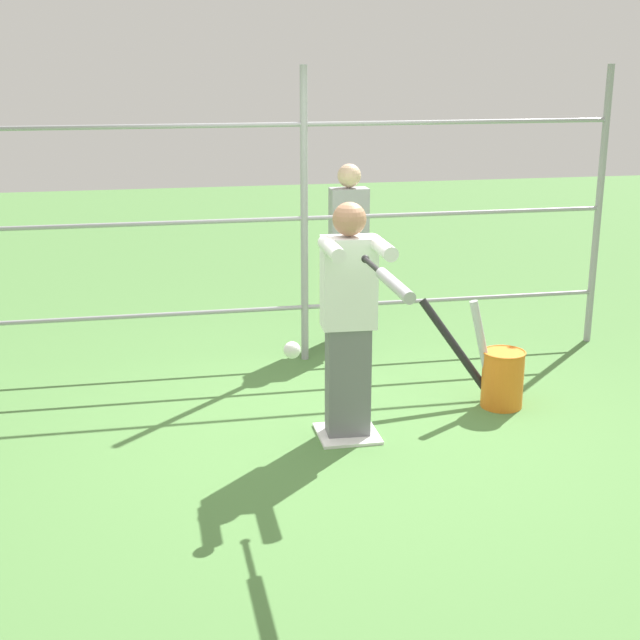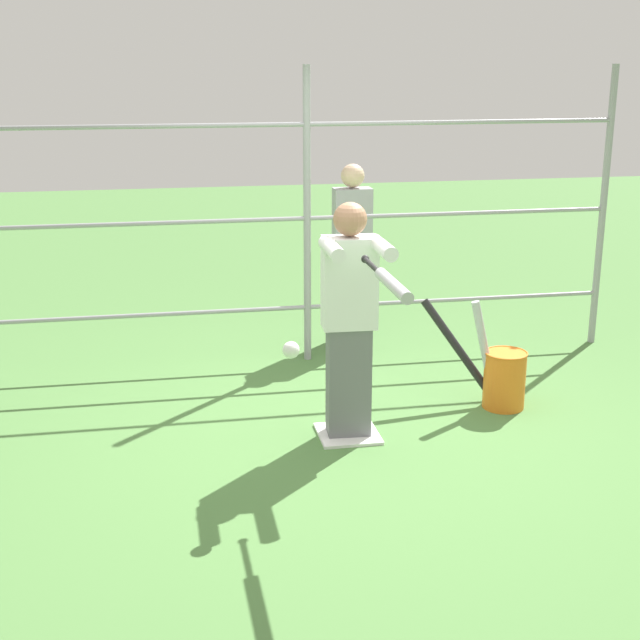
{
  "view_description": "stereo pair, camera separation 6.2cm",
  "coord_description": "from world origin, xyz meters",
  "px_view_note": "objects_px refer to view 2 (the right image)",
  "views": [
    {
      "loc": [
        1.25,
        5.37,
        2.44
      ],
      "look_at": [
        0.25,
        0.3,
        0.91
      ],
      "focal_mm": 50.0,
      "sensor_mm": 36.0,
      "label": 1
    },
    {
      "loc": [
        1.19,
        5.38,
        2.44
      ],
      "look_at": [
        0.25,
        0.3,
        0.91
      ],
      "focal_mm": 50.0,
      "sensor_mm": 36.0,
      "label": 2
    }
  ],
  "objects_px": {
    "softball_in_flight": "(291,350)",
    "batter": "(350,314)",
    "baseball_bat_swinging": "(390,282)",
    "bat_bucket": "(500,376)",
    "bystander_behind_fence": "(352,251)"
  },
  "relations": [
    {
      "from": "softball_in_flight",
      "to": "batter",
      "type": "bearing_deg",
      "value": -124.12
    },
    {
      "from": "batter",
      "to": "baseball_bat_swinging",
      "type": "relative_size",
      "value": 1.74
    },
    {
      "from": "bat_bucket",
      "to": "batter",
      "type": "bearing_deg",
      "value": 15.0
    },
    {
      "from": "batter",
      "to": "bystander_behind_fence",
      "type": "height_order",
      "value": "batter"
    },
    {
      "from": "batter",
      "to": "softball_in_flight",
      "type": "bearing_deg",
      "value": 55.88
    },
    {
      "from": "softball_in_flight",
      "to": "bystander_behind_fence",
      "type": "distance_m",
      "value": 2.93
    },
    {
      "from": "baseball_bat_swinging",
      "to": "bystander_behind_fence",
      "type": "height_order",
      "value": "bystander_behind_fence"
    },
    {
      "from": "softball_in_flight",
      "to": "bystander_behind_fence",
      "type": "xyz_separation_m",
      "value": [
        -0.96,
        -2.77,
        -0.06
      ]
    },
    {
      "from": "batter",
      "to": "bat_bucket",
      "type": "relative_size",
      "value": 1.97
    },
    {
      "from": "bystander_behind_fence",
      "to": "softball_in_flight",
      "type": "bearing_deg",
      "value": 70.9
    },
    {
      "from": "batter",
      "to": "softball_in_flight",
      "type": "distance_m",
      "value": 0.88
    },
    {
      "from": "softball_in_flight",
      "to": "bystander_behind_fence",
      "type": "bearing_deg",
      "value": -109.1
    },
    {
      "from": "batter",
      "to": "bat_bucket",
      "type": "bearing_deg",
      "value": -165.0
    },
    {
      "from": "baseball_bat_swinging",
      "to": "softball_in_flight",
      "type": "height_order",
      "value": "baseball_bat_swinging"
    },
    {
      "from": "baseball_bat_swinging",
      "to": "bat_bucket",
      "type": "height_order",
      "value": "baseball_bat_swinging"
    }
  ]
}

